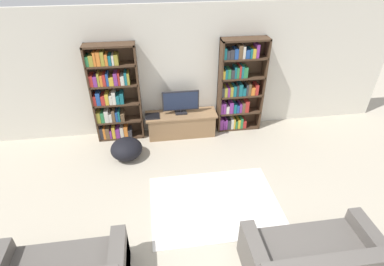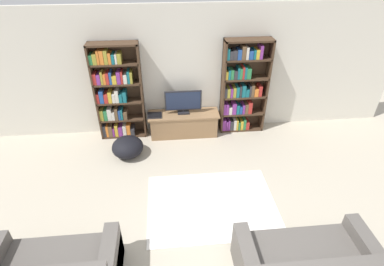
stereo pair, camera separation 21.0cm
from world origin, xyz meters
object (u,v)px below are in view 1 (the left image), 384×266
object	(u,v)px
laptop	(152,116)
bookshelf_right	(238,87)
bookshelf_left	(113,95)
television	(181,102)
couch_right_sofa	(315,262)
beanbag_ottoman	(127,149)
tv_stand	(181,124)

from	to	relation	value
laptop	bookshelf_right	bearing A→B (deg)	4.89
bookshelf_left	bookshelf_right	bearing A→B (deg)	0.01
bookshelf_left	laptop	size ratio (longest dim) A/B	6.74
television	bookshelf_left	bearing A→B (deg)	175.93
television	couch_right_sofa	xyz separation A→B (m)	(1.25, -3.45, -0.51)
bookshelf_right	beanbag_ottoman	size ratio (longest dim) A/B	3.30
bookshelf_left	couch_right_sofa	distance (m)	4.44
tv_stand	laptop	xyz separation A→B (m)	(-0.60, -0.04, 0.26)
tv_stand	bookshelf_right	bearing A→B (deg)	5.48
bookshelf_left	couch_right_sofa	world-z (taller)	bookshelf_left
television	laptop	size ratio (longest dim) A/B	2.55
bookshelf_right	couch_right_sofa	world-z (taller)	bookshelf_right
bookshelf_right	beanbag_ottoman	world-z (taller)	bookshelf_right
couch_right_sofa	laptop	bearing A→B (deg)	118.55
laptop	couch_right_sofa	bearing A→B (deg)	-61.45
bookshelf_left	beanbag_ottoman	distance (m)	1.11
couch_right_sofa	beanbag_ottoman	world-z (taller)	couch_right_sofa
couch_right_sofa	tv_stand	bearing A→B (deg)	110.00
tv_stand	couch_right_sofa	bearing A→B (deg)	-70.00
couch_right_sofa	beanbag_ottoman	xyz separation A→B (m)	(-2.38, 2.77, -0.07)
laptop	bookshelf_left	bearing A→B (deg)	168.00
television	couch_right_sofa	size ratio (longest dim) A/B	0.45
laptop	couch_right_sofa	xyz separation A→B (m)	(1.84, -3.39, -0.25)
bookshelf_left	television	world-z (taller)	bookshelf_left
tv_stand	laptop	bearing A→B (deg)	-176.31
laptop	television	bearing A→B (deg)	5.80
bookshelf_right	couch_right_sofa	size ratio (longest dim) A/B	1.19
bookshelf_right	laptop	size ratio (longest dim) A/B	6.74
bookshelf_right	tv_stand	size ratio (longest dim) A/B	1.34
tv_stand	television	xyz separation A→B (m)	(0.00, 0.02, 0.51)
bookshelf_right	tv_stand	world-z (taller)	bookshelf_right
beanbag_ottoman	couch_right_sofa	bearing A→B (deg)	-49.41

